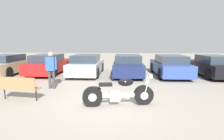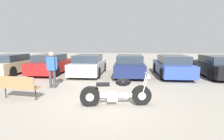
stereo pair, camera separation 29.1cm
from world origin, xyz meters
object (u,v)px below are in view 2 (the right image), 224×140
object	(u,v)px
person_standing	(52,67)
parked_car_silver	(89,65)
parked_car_blue	(172,66)
parked_car_black	(216,67)
motorcycle	(115,93)
parked_car_champagne	(12,64)
parked_car_red	(52,64)
parked_car_navy	(129,65)
park_bench	(18,85)

from	to	relation	value
person_standing	parked_car_silver	bearing A→B (deg)	76.19
parked_car_blue	parked_car_black	distance (m)	2.68
motorcycle	parked_car_black	bearing A→B (deg)	43.66
parked_car_champagne	parked_car_red	size ratio (longest dim) A/B	1.00
parked_car_champagne	parked_car_red	world-z (taller)	same
person_standing	parked_car_champagne	bearing A→B (deg)	140.96
motorcycle	parked_car_black	size ratio (longest dim) A/B	0.56
parked_car_red	parked_car_silver	xyz separation A→B (m)	(2.68, -0.25, 0.00)
motorcycle	parked_car_navy	distance (m)	5.68
parked_car_silver	park_bench	world-z (taller)	parked_car_silver
parked_car_blue	person_standing	bearing A→B (deg)	-150.27
parked_car_blue	parked_car_black	world-z (taller)	same
parked_car_red	park_bench	size ratio (longest dim) A/B	2.75
parked_car_blue	parked_car_navy	bearing A→B (deg)	178.82
park_bench	parked_car_champagne	bearing A→B (deg)	126.18
parked_car_champagne	person_standing	bearing A→B (deg)	-39.04
motorcycle	parked_car_silver	distance (m)	6.10
parked_car_red	parked_car_navy	xyz separation A→B (m)	(5.36, -0.29, 0.00)
parked_car_navy	person_standing	xyz separation A→B (m)	(-3.59, -3.64, 0.37)
park_bench	person_standing	size ratio (longest dim) A/B	0.92
motorcycle	parked_car_red	distance (m)	7.67
parked_car_red	parked_car_navy	world-z (taller)	same
parked_car_red	parked_car_silver	size ratio (longest dim) A/B	1.00
parked_car_red	parked_car_black	world-z (taller)	same
motorcycle	park_bench	bearing A→B (deg)	175.57
parked_car_blue	parked_car_black	bearing A→B (deg)	0.51
motorcycle	parked_car_black	world-z (taller)	parked_car_black
parked_car_champagne	person_standing	world-z (taller)	person_standing
motorcycle	person_standing	bearing A→B (deg)	146.74
parked_car_red	person_standing	xyz separation A→B (m)	(1.78, -3.93, 0.37)
parked_car_champagne	parked_car_silver	bearing A→B (deg)	0.75
parked_car_silver	parked_car_navy	world-z (taller)	same
motorcycle	parked_car_blue	bearing A→B (deg)	60.20
parked_car_champagne	parked_car_navy	world-z (taller)	same
parked_car_navy	park_bench	xyz separation A→B (m)	(-4.14, -5.37, -0.09)
motorcycle	park_bench	xyz separation A→B (m)	(-3.62, 0.28, 0.12)
parked_car_navy	parked_car_black	bearing A→B (deg)	-0.34
park_bench	parked_car_black	bearing A→B (deg)	29.32
person_standing	parked_car_navy	bearing A→B (deg)	45.38
parked_car_silver	parked_car_black	world-z (taller)	same
parked_car_silver	park_bench	xyz separation A→B (m)	(-1.45, -5.42, -0.09)
parked_car_navy	parked_car_champagne	bearing A→B (deg)	-179.85
motorcycle	parked_car_silver	world-z (taller)	parked_car_silver
parked_car_black	parked_car_silver	bearing A→B (deg)	179.43
parked_car_red	parked_car_silver	world-z (taller)	same
person_standing	parked_car_black	bearing A→B (deg)	21.93
parked_car_black	person_standing	distance (m)	9.66
parked_car_blue	park_bench	xyz separation A→B (m)	(-6.82, -5.31, -0.09)
parked_car_silver	parked_car_navy	xyz separation A→B (m)	(2.68, -0.05, 0.00)
parked_car_navy	parked_car_red	bearing A→B (deg)	176.86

